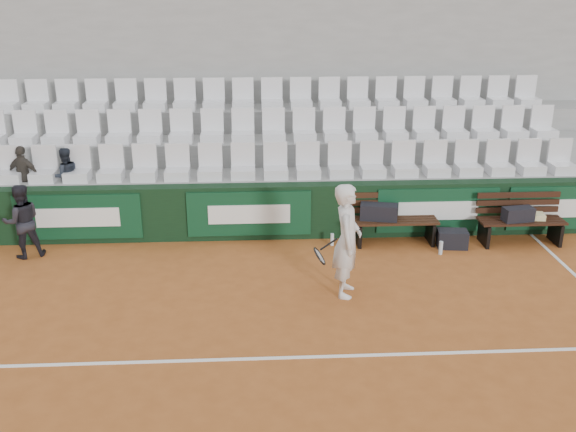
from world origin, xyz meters
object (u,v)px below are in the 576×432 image
at_px(tennis_player, 347,240).
at_px(ball_kid, 22,221).
at_px(sports_bag_right, 518,214).
at_px(spectator_b, 21,151).
at_px(water_bottle_near, 332,239).
at_px(water_bottle_far, 441,248).
at_px(bench_right, 520,231).
at_px(sports_bag_left, 379,212).
at_px(sports_bag_ground, 452,239).
at_px(bench_left, 394,231).
at_px(spectator_c, 63,152).

distance_m(tennis_player, ball_kid, 5.49).
xyz_separation_m(sports_bag_right, spectator_b, (-8.78, 1.09, 0.97)).
bearing_deg(spectator_b, tennis_player, 169.65).
distance_m(water_bottle_near, water_bottle_far, 1.88).
xyz_separation_m(bench_right, sports_bag_left, (-2.53, 0.15, 0.36)).
distance_m(sports_bag_right, sports_bag_ground, 1.23).
height_order(bench_left, spectator_b, spectator_b).
bearing_deg(sports_bag_right, tennis_player, -152.43).
bearing_deg(sports_bag_ground, bench_left, 165.83).
bearing_deg(bench_right, tennis_player, -152.48).
relative_size(sports_bag_ground, tennis_player, 0.30).
bearing_deg(spectator_b, bench_right, -170.12).
height_order(water_bottle_far, tennis_player, tennis_player).
bearing_deg(sports_bag_right, water_bottle_near, 177.65).
height_order(ball_kid, spectator_c, spectator_c).
bearing_deg(tennis_player, water_bottle_far, 36.37).
bearing_deg(spectator_b, sports_bag_ground, -172.02).
height_order(bench_left, water_bottle_near, bench_left).
distance_m(bench_left, water_bottle_far, 0.89).
distance_m(bench_left, water_bottle_near, 1.13).
bearing_deg(sports_bag_left, water_bottle_far, -29.34).
xyz_separation_m(bench_right, spectator_c, (-8.13, 1.04, 1.30)).
bearing_deg(sports_bag_left, sports_bag_right, -4.72).
relative_size(sports_bag_left, spectator_b, 0.59).
xyz_separation_m(ball_kid, spectator_c, (0.47, 1.15, 0.88)).
bearing_deg(sports_bag_ground, bench_right, 5.04).
bearing_deg(bench_right, bench_left, 176.48).
bearing_deg(water_bottle_far, spectator_c, 167.65).
xyz_separation_m(water_bottle_far, tennis_player, (-1.83, -1.35, 0.74)).
xyz_separation_m(water_bottle_far, spectator_c, (-6.60, 1.45, 1.40)).
relative_size(sports_bag_right, spectator_b, 0.48).
distance_m(water_bottle_far, tennis_player, 2.40).
bearing_deg(spectator_c, tennis_player, 125.21).
xyz_separation_m(sports_bag_ground, water_bottle_far, (-0.28, -0.29, -0.04)).
bearing_deg(sports_bag_left, spectator_b, 172.04).
distance_m(sports_bag_ground, spectator_b, 7.84).
distance_m(water_bottle_far, spectator_b, 7.62).
height_order(bench_right, ball_kid, ball_kid).
relative_size(sports_bag_right, water_bottle_near, 2.39).
bearing_deg(tennis_player, spectator_b, 153.08).
relative_size(sports_bag_right, sports_bag_ground, 1.02).
xyz_separation_m(sports_bag_left, spectator_b, (-6.35, 0.89, 0.96)).
bearing_deg(sports_bag_right, ball_kid, -179.59).
distance_m(spectator_b, spectator_c, 0.74).
bearing_deg(water_bottle_near, spectator_c, 168.72).
bearing_deg(water_bottle_far, sports_bag_left, 150.66).
bearing_deg(bench_right, sports_bag_ground, -174.96).
bearing_deg(bench_right, spectator_c, 172.70).
bearing_deg(ball_kid, water_bottle_near, 158.38).
relative_size(bench_left, spectator_c, 1.44).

